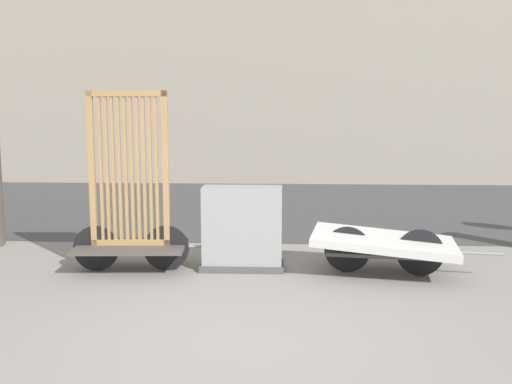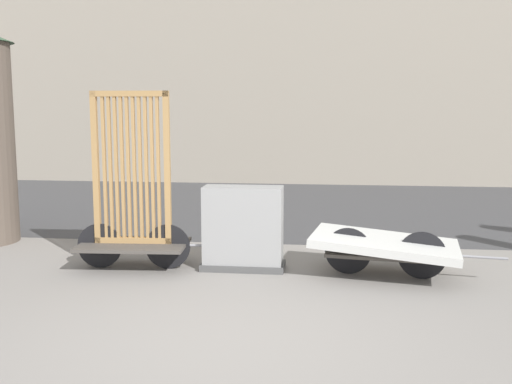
# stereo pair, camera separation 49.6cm
# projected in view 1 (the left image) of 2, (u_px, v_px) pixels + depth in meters

# --- Properties ---
(ground_plane) EXTENTS (60.00, 60.00, 0.00)m
(ground_plane) POSITION_uv_depth(u_px,v_px,m) (244.00, 342.00, 5.09)
(ground_plane) COLOR gray
(road_strip) EXTENTS (56.00, 7.02, 0.01)m
(road_strip) POSITION_uv_depth(u_px,v_px,m) (268.00, 205.00, 12.24)
(road_strip) COLOR #424244
(road_strip) RESTS_ON ground_plane
(bike_cart_with_bedframe) EXTENTS (2.06, 0.88, 2.18)m
(bike_cart_with_bedframe) POSITION_uv_depth(u_px,v_px,m) (130.00, 210.00, 7.23)
(bike_cart_with_bedframe) COLOR #4C4742
(bike_cart_with_bedframe) RESTS_ON ground_plane
(bike_cart_with_mattress) EXTENTS (2.25, 1.29, 0.56)m
(bike_cart_with_mattress) POSITION_uv_depth(u_px,v_px,m) (384.00, 244.00, 7.14)
(bike_cart_with_mattress) COLOR #4C4742
(bike_cart_with_mattress) RESTS_ON ground_plane
(utility_cabinet) EXTENTS (1.02, 0.44, 1.03)m
(utility_cabinet) POSITION_uv_depth(u_px,v_px,m) (242.00, 232.00, 7.32)
(utility_cabinet) COLOR #4C4C4C
(utility_cabinet) RESTS_ON ground_plane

